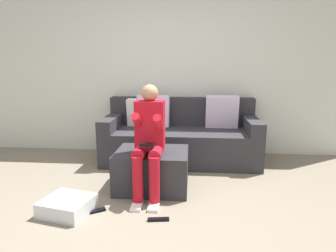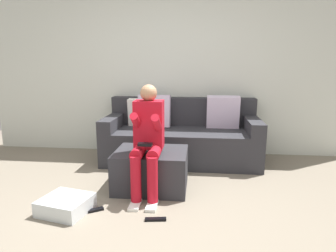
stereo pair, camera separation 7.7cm
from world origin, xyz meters
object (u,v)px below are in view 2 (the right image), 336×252
at_px(person_seated, 148,136).
at_px(storage_bin, 66,205).
at_px(couch_sectional, 181,137).
at_px(remote_near_ottoman, 156,219).
at_px(ottoman, 151,169).
at_px(remote_by_storage_bin, 96,210).

relative_size(person_seated, storage_bin, 2.73).
distance_m(couch_sectional, remote_near_ottoman, 1.78).
height_order(couch_sectional, ottoman, couch_sectional).
distance_m(person_seated, remote_by_storage_bin, 0.87).
bearing_deg(storage_bin, person_seated, 33.28).
height_order(couch_sectional, storage_bin, couch_sectional).
relative_size(couch_sectional, remote_by_storage_bin, 14.50).
height_order(remote_near_ottoman, remote_by_storage_bin, same).
bearing_deg(couch_sectional, remote_near_ottoman, -93.81).
height_order(ottoman, storage_bin, ottoman).
relative_size(couch_sectional, remote_near_ottoman, 11.30).
bearing_deg(couch_sectional, person_seated, -102.57).
bearing_deg(ottoman, person_seated, -91.30).
xyz_separation_m(person_seated, remote_by_storage_bin, (-0.43, -0.42, -0.63)).
bearing_deg(remote_near_ottoman, person_seated, 97.81).
xyz_separation_m(person_seated, remote_near_ottoman, (0.15, -0.53, -0.63)).
bearing_deg(couch_sectional, remote_by_storage_bin, -113.39).
xyz_separation_m(ottoman, remote_by_storage_bin, (-0.44, -0.59, -0.20)).
bearing_deg(ottoman, remote_near_ottoman, -77.95).
bearing_deg(person_seated, remote_near_ottoman, -73.79).
xyz_separation_m(couch_sectional, remote_by_storage_bin, (-0.70, -1.63, -0.33)).
bearing_deg(person_seated, couch_sectional, 77.43).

